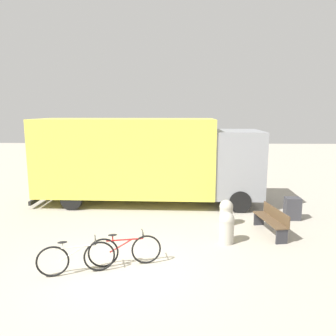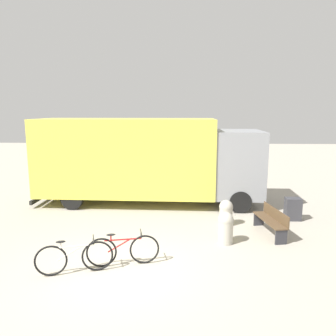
% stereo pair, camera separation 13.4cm
% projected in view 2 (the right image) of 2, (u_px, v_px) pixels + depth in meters
% --- Properties ---
extents(ground_plane, '(60.00, 60.00, 0.00)m').
position_uv_depth(ground_plane, '(122.00, 269.00, 7.77)').
color(ground_plane, '#A8A091').
extents(delivery_truck, '(8.94, 2.73, 3.39)m').
position_uv_depth(delivery_truck, '(146.00, 158.00, 13.10)').
color(delivery_truck, '#EAE04C').
rests_on(delivery_truck, ground).
extents(park_bench, '(0.67, 1.71, 0.80)m').
position_uv_depth(park_bench, '(272.00, 220.00, 9.88)').
color(park_bench, brown).
rests_on(park_bench, ground).
extents(bicycle_near, '(1.70, 0.61, 0.82)m').
position_uv_depth(bicycle_near, '(74.00, 257.00, 7.50)').
color(bicycle_near, black).
rests_on(bicycle_near, ground).
extents(bicycle_middle, '(1.73, 0.52, 0.82)m').
position_uv_depth(bicycle_middle, '(123.00, 250.00, 7.90)').
color(bicycle_middle, black).
rests_on(bicycle_middle, ground).
extents(bollard_near_bench, '(0.44, 0.44, 0.91)m').
position_uv_depth(bollard_near_bench, '(226.00, 227.00, 9.20)').
color(bollard_near_bench, '#B2AD9E').
rests_on(bollard_near_bench, ground).
extents(bollard_far_bench, '(0.44, 0.44, 0.84)m').
position_uv_depth(bollard_far_bench, '(226.00, 212.00, 10.68)').
color(bollard_far_bench, '#B2AD9E').
rests_on(bollard_far_bench, ground).
extents(utility_box, '(0.52, 0.38, 0.77)m').
position_uv_depth(utility_box, '(293.00, 209.00, 11.20)').
color(utility_box, '#38383D').
rests_on(utility_box, ground).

